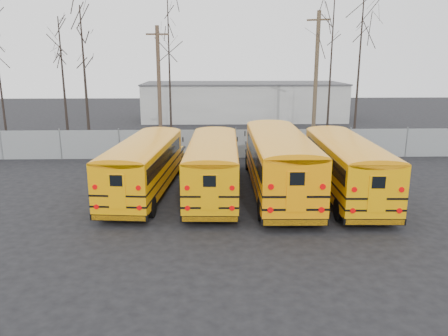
{
  "coord_description": "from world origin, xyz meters",
  "views": [
    {
      "loc": [
        -1.73,
        -17.65,
        6.71
      ],
      "look_at": [
        -1.09,
        2.72,
        1.6
      ],
      "focal_mm": 35.0,
      "sensor_mm": 36.0,
      "label": 1
    }
  ],
  "objects_px": {
    "bus_b": "(213,162)",
    "bus_a": "(145,162)",
    "bus_c": "(279,158)",
    "utility_pole_right": "(316,77)",
    "bus_d": "(345,162)",
    "utility_pole_left": "(159,89)"
  },
  "relations": [
    {
      "from": "bus_b",
      "to": "bus_a",
      "type": "bearing_deg",
      "value": 179.18
    },
    {
      "from": "bus_b",
      "to": "bus_c",
      "type": "height_order",
      "value": "bus_c"
    },
    {
      "from": "utility_pole_right",
      "to": "bus_c",
      "type": "bearing_deg",
      "value": -85.38
    },
    {
      "from": "bus_a",
      "to": "utility_pole_right",
      "type": "bearing_deg",
      "value": 55.46
    },
    {
      "from": "bus_c",
      "to": "utility_pole_right",
      "type": "bearing_deg",
      "value": 71.54
    },
    {
      "from": "bus_b",
      "to": "bus_c",
      "type": "distance_m",
      "value": 3.29
    },
    {
      "from": "bus_c",
      "to": "utility_pole_right",
      "type": "relative_size",
      "value": 1.13
    },
    {
      "from": "bus_d",
      "to": "bus_b",
      "type": "bearing_deg",
      "value": 178.01
    },
    {
      "from": "bus_d",
      "to": "utility_pole_right",
      "type": "distance_m",
      "value": 15.05
    },
    {
      "from": "bus_a",
      "to": "bus_b",
      "type": "height_order",
      "value": "bus_b"
    },
    {
      "from": "bus_b",
      "to": "utility_pole_right",
      "type": "relative_size",
      "value": 1.02
    },
    {
      "from": "bus_b",
      "to": "utility_pole_left",
      "type": "height_order",
      "value": "utility_pole_left"
    },
    {
      "from": "bus_d",
      "to": "utility_pole_left",
      "type": "height_order",
      "value": "utility_pole_left"
    },
    {
      "from": "bus_c",
      "to": "bus_a",
      "type": "bearing_deg",
      "value": 179.03
    },
    {
      "from": "bus_c",
      "to": "bus_d",
      "type": "xyz_separation_m",
      "value": [
        3.24,
        -0.39,
        -0.16
      ]
    },
    {
      "from": "bus_b",
      "to": "bus_c",
      "type": "relative_size",
      "value": 0.9
    },
    {
      "from": "bus_a",
      "to": "bus_c",
      "type": "distance_m",
      "value": 6.73
    },
    {
      "from": "bus_d",
      "to": "utility_pole_right",
      "type": "bearing_deg",
      "value": 84.95
    },
    {
      "from": "utility_pole_left",
      "to": "utility_pole_right",
      "type": "height_order",
      "value": "utility_pole_right"
    },
    {
      "from": "bus_d",
      "to": "utility_pole_right",
      "type": "relative_size",
      "value": 1.04
    },
    {
      "from": "utility_pole_left",
      "to": "utility_pole_right",
      "type": "distance_m",
      "value": 12.55
    },
    {
      "from": "bus_a",
      "to": "utility_pole_left",
      "type": "bearing_deg",
      "value": 97.79
    }
  ]
}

